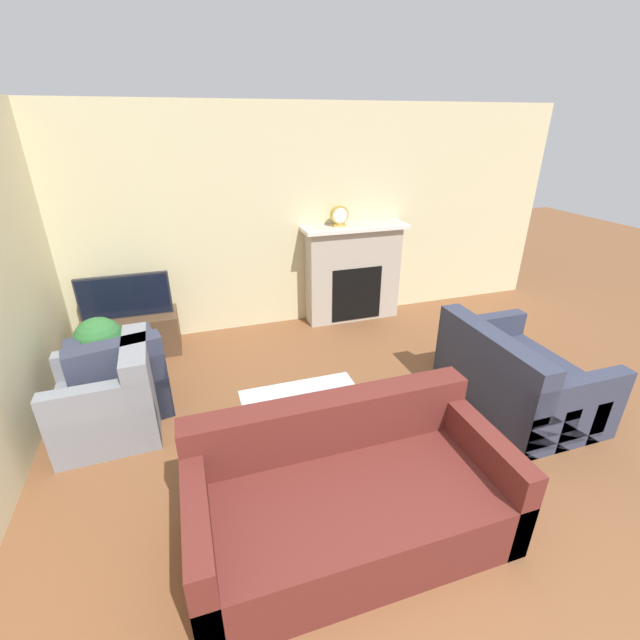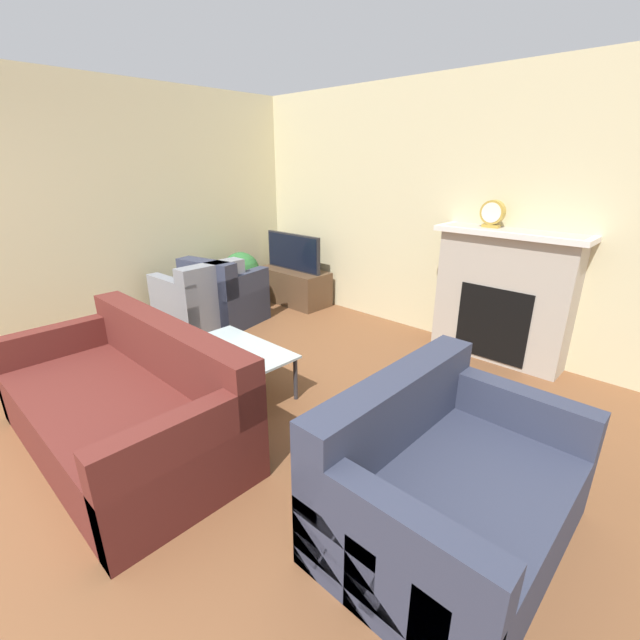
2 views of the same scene
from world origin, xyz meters
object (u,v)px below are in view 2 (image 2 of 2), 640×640
at_px(couch_sectional, 126,406).
at_px(couch_loveseat, 445,488).
at_px(mantel_clock, 493,213).
at_px(armchair_accent, 224,299).
at_px(tv, 293,252).
at_px(coffee_table, 234,354).
at_px(potted_plant, 241,274).
at_px(armchair_by_window, 201,304).

bearing_deg(couch_sectional, couch_loveseat, 21.75).
bearing_deg(couch_loveseat, mantel_clock, 20.82).
bearing_deg(armchair_accent, tv, -103.53).
height_order(couch_sectional, armchair_accent, same).
distance_m(couch_sectional, couch_loveseat, 2.14).
distance_m(couch_sectional, coffee_table, 0.93).
distance_m(armchair_accent, potted_plant, 0.48).
bearing_deg(mantel_clock, armchair_accent, -153.54).
xyz_separation_m(couch_loveseat, mantel_clock, (-0.90, 2.36, 1.12)).
relative_size(couch_loveseat, potted_plant, 1.71).
bearing_deg(couch_sectional, armchair_by_window, 134.92).
height_order(couch_sectional, coffee_table, couch_sectional).
relative_size(couch_loveseat, coffee_table, 1.37).
bearing_deg(mantel_clock, potted_plant, -162.22).
height_order(armchair_accent, potted_plant, armchair_accent).
distance_m(couch_sectional, armchair_accent, 2.40).
bearing_deg(armchair_by_window, mantel_clock, 118.84).
height_order(coffee_table, mantel_clock, mantel_clock).
height_order(couch_sectional, mantel_clock, mantel_clock).
bearing_deg(armchair_accent, armchair_by_window, 69.76).
distance_m(tv, coffee_table, 2.56).
xyz_separation_m(tv, mantel_clock, (2.58, 0.16, 0.70)).
bearing_deg(potted_plant, coffee_table, -38.63).
distance_m(couch_loveseat, mantel_clock, 2.77).
height_order(couch_sectional, potted_plant, couch_sectional).
height_order(tv, armchair_accent, tv).
relative_size(couch_loveseat, armchair_by_window, 1.63).
distance_m(armchair_by_window, potted_plant, 0.74).
bearing_deg(coffee_table, potted_plant, 141.37).
relative_size(couch_sectional, coffee_table, 2.00).
bearing_deg(coffee_table, couch_sectional, -88.35).
xyz_separation_m(couch_loveseat, potted_plant, (-3.68, 1.47, 0.21)).
distance_m(couch_sectional, potted_plant, 2.84).
relative_size(armchair_by_window, armchair_accent, 0.92).
relative_size(tv, coffee_table, 0.97).
distance_m(couch_sectional, armchair_by_window, 2.21).
distance_m(armchair_accent, mantel_clock, 3.12).
distance_m(tv, couch_loveseat, 4.14).
xyz_separation_m(couch_sectional, coffee_table, (-0.03, 0.93, 0.08)).
height_order(armchair_accent, mantel_clock, mantel_clock).
distance_m(coffee_table, mantel_clock, 2.70).
bearing_deg(couch_sectional, coffee_table, 91.65).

